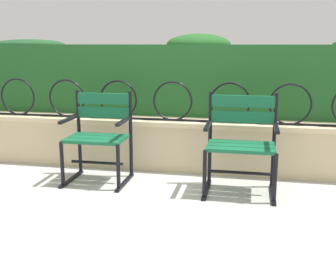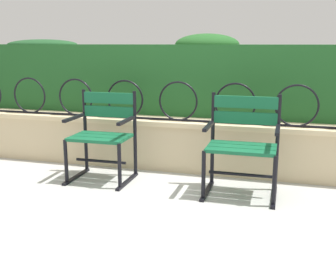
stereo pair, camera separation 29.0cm
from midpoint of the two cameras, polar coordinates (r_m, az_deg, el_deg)
name	(u,v)px [view 1 (the left image)]	position (r m, az deg, el deg)	size (l,w,h in m)	color
ground_plane	(166,197)	(3.78, -2.55, -8.55)	(60.00, 60.00, 0.00)	#ADADA8
stone_wall	(183,144)	(4.54, 0.17, -1.33)	(6.34, 0.41, 0.54)	#C6B289
iron_arch_fence	(173,103)	(4.40, -1.14, 4.30)	(5.82, 0.02, 0.42)	black
hedge_row	(191,77)	(4.83, 1.36, 7.80)	(6.22, 0.48, 0.91)	#1E5123
park_chair_left	(99,134)	(4.20, -11.33, 0.02)	(0.60, 0.52, 0.88)	#145B38
park_chair_right	(241,141)	(3.84, 7.80, -0.89)	(0.64, 0.52, 0.90)	#145B38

